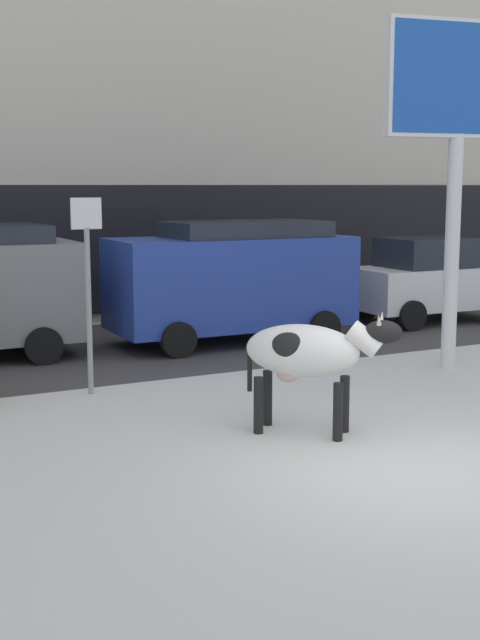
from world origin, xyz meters
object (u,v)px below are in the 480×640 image
(billboard, at_px, (458,101))
(car_white_hatchback, at_px, (429,280))
(street_sign, at_px, (88,279))
(pedestrian_near_billboard, at_px, (137,282))
(cow_holstein, at_px, (306,353))
(car_blue_van, at_px, (233,278))

(billboard, height_order, car_white_hatchback, billboard)
(street_sign, bearing_deg, pedestrian_near_billboard, 63.28)
(cow_holstein, relative_size, billboard, 0.30)
(cow_holstein, bearing_deg, billboard, 27.60)
(cow_holstein, bearing_deg, street_sign, 118.34)
(car_white_hatchback, bearing_deg, car_blue_van, -177.24)
(car_blue_van, bearing_deg, street_sign, -143.56)
(pedestrian_near_billboard, xyz_separation_m, street_sign, (-2.98, -5.91, 0.79))
(billboard, bearing_deg, street_sign, 170.43)
(car_blue_van, height_order, pedestrian_near_billboard, car_blue_van)
(cow_holstein, distance_m, pedestrian_near_billboard, 9.15)
(car_blue_van, bearing_deg, car_white_hatchback, 2.76)
(street_sign, bearing_deg, car_blue_van, 36.44)
(cow_holstein, relative_size, car_white_hatchback, 0.47)
(cow_holstein, relative_size, street_sign, 0.58)
(billboard, relative_size, car_white_hatchback, 1.57)
(pedestrian_near_billboard, distance_m, street_sign, 6.67)
(pedestrian_near_billboard, bearing_deg, billboard, -67.49)
(cow_holstein, relative_size, pedestrian_near_billboard, 0.95)
(pedestrian_near_billboard, bearing_deg, street_sign, -116.72)
(cow_holstein, xyz_separation_m, car_blue_van, (2.02, 5.89, 0.24))
(cow_holstein, height_order, car_blue_van, car_blue_van)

